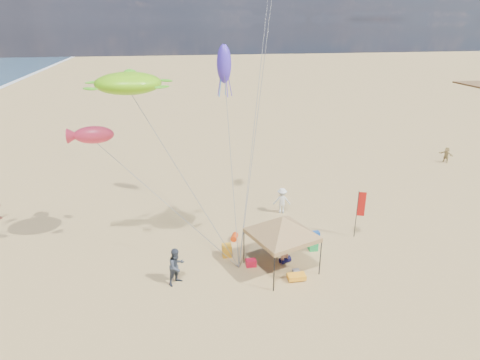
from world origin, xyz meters
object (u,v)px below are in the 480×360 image
Objects in this scene: canopy_tent at (283,218)px; person_far_c at (446,155)px; cooler_blue at (315,235)px; person_near_a at (284,249)px; feather_flag at (360,207)px; person_near_c at (282,201)px; cooler_red at (251,263)px; chair_green at (313,244)px; person_near_b at (177,266)px; beach_cart at (296,277)px; chair_yellow at (227,250)px.

canopy_tent is 24.14m from person_far_c.
person_near_a is (-2.63, -2.42, 0.75)m from cooler_blue.
person_near_c is (-3.58, 4.05, -1.11)m from feather_flag.
cooler_red is 0.36× the size of person_far_c.
chair_green is at bearing -114.72° from cooler_blue.
person_near_b reaches higher than person_near_a.
canopy_tent is 6.00× the size of beach_cart.
canopy_tent is 10.00× the size of cooler_blue.
person_far_c is (22.11, 12.37, 0.39)m from chair_yellow.
person_near_b is at bearing -176.46° from canopy_tent.
chair_green is 2.40m from person_near_a.
person_far_c is (14.07, 11.64, -1.27)m from feather_flag.
chair_yellow is at bearing -3.35° from person_near_b.
chair_green is 5.00m from person_near_c.
cooler_red is 1.66m from chair_yellow.
beach_cart is at bearing -121.08° from cooler_blue.
cooler_red is at bearing -152.10° from cooler_blue.
person_near_c reaches higher than chair_green.
person_near_a is 6.28m from person_near_c.
person_near_b reaches higher than person_near_c.
chair_green is 0.78× the size of beach_cart.
feather_flag is 5.57× the size of cooler_red.
feather_flag is 5.64m from person_near_a.
feather_flag is at bearing -8.66° from cooler_blue.
person_near_b is 1.30× the size of person_far_c.
person_near_b is (-2.78, -2.05, 0.62)m from chair_yellow.
canopy_tent is at bearing 23.82° from person_near_a.
beach_cart is 1.73m from person_near_a.
person_near_c is at bearing 106.11° from cooler_blue.
cooler_blue is at bearing 44.25° from canopy_tent.
beach_cart is (2.00, -1.65, 0.01)m from cooler_red.
beach_cart is at bearing 90.46° from person_near_c.
canopy_tent is 4.06m from chair_yellow.
feather_flag is at bearing -25.31° from person_near_b.
chair_yellow is 25.33m from person_far_c.
person_far_c is (18.99, 15.23, 0.54)m from beach_cart.
beach_cart is at bearing -77.02° from person_far_c.
chair_yellow is (-5.51, -1.11, 0.16)m from cooler_blue.
feather_flag is 7.41m from cooler_red.
chair_green is at bearing 56.14° from beach_cart.
person_near_c is (-1.06, 3.66, 0.71)m from cooler_blue.
person_near_a is at bearing -158.40° from feather_flag.
chair_yellow is (-4.92, 0.18, 0.00)m from chair_green.
person_near_a is 1.04× the size of person_near_c.
feather_flag is at bearing 15.69° from cooler_red.
person_far_c is at bearing 39.60° from feather_flag.
chair_green is 0.36× the size of person_near_b.
cooler_red is at bearing -35.22° from person_near_a.
person_near_b reaches higher than cooler_red.
person_near_b reaches higher than beach_cart.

